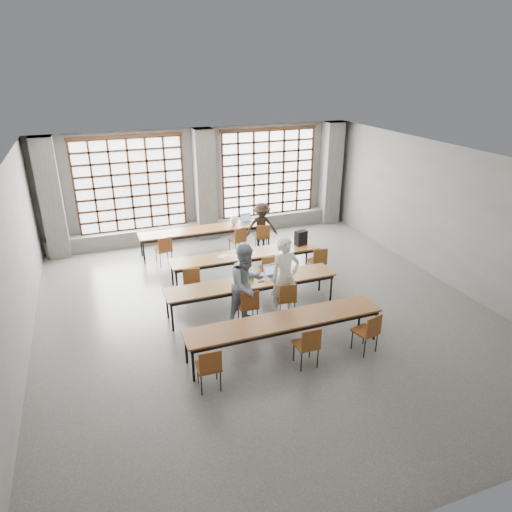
% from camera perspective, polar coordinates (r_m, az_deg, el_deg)
% --- Properties ---
extents(floor, '(11.00, 11.00, 0.00)m').
position_cam_1_polar(floor, '(10.68, 1.15, -6.98)').
color(floor, '#4B4B49').
rests_on(floor, ground).
extents(ceiling, '(11.00, 11.00, 0.00)m').
position_cam_1_polar(ceiling, '(9.42, 1.32, 11.74)').
color(ceiling, silver).
rests_on(ceiling, floor).
extents(wall_back, '(10.00, 0.00, 10.00)m').
position_cam_1_polar(wall_back, '(14.92, -6.68, 9.05)').
color(wall_back, '#5D5D5A').
rests_on(wall_back, floor).
extents(wall_front, '(10.00, 0.00, 10.00)m').
position_cam_1_polar(wall_front, '(5.86, 22.46, -17.15)').
color(wall_front, '#5D5D5A').
rests_on(wall_front, floor).
extents(wall_left, '(0.00, 11.00, 11.00)m').
position_cam_1_polar(wall_left, '(9.43, -28.31, -2.34)').
color(wall_left, '#5D5D5A').
rests_on(wall_left, floor).
extents(wall_right, '(0.00, 11.00, 11.00)m').
position_cam_1_polar(wall_right, '(12.55, 23.03, 4.58)').
color(wall_right, '#5D5D5A').
rests_on(wall_right, floor).
extents(column_left, '(0.60, 0.55, 3.50)m').
position_cam_1_polar(column_left, '(14.29, -24.24, 6.50)').
color(column_left, '#51514E').
rests_on(column_left, floor).
extents(column_mid, '(0.60, 0.55, 3.50)m').
position_cam_1_polar(column_mid, '(14.66, -6.41, 8.80)').
color(column_mid, '#51514E').
rests_on(column_mid, floor).
extents(column_right, '(0.60, 0.55, 3.50)m').
position_cam_1_polar(column_right, '(16.31, 9.31, 10.12)').
color(column_right, '#51514E').
rests_on(column_right, floor).
extents(window_left, '(3.32, 0.12, 3.00)m').
position_cam_1_polar(window_left, '(14.46, -15.39, 8.52)').
color(window_left, white).
rests_on(window_left, wall_back).
extents(window_right, '(3.32, 0.12, 3.00)m').
position_cam_1_polar(window_right, '(15.49, 1.58, 10.29)').
color(window_right, white).
rests_on(window_right, wall_back).
extents(sill_ledge, '(9.80, 0.35, 0.50)m').
position_cam_1_polar(sill_ledge, '(15.18, -6.23, 3.38)').
color(sill_ledge, '#51514E').
rests_on(sill_ledge, floor).
extents(desk_row_a, '(4.00, 0.70, 0.73)m').
position_cam_1_polar(desk_row_a, '(13.84, -6.25, 3.21)').
color(desk_row_a, brown).
rests_on(desk_row_a, floor).
extents(desk_row_b, '(4.00, 0.70, 0.73)m').
position_cam_1_polar(desk_row_b, '(11.96, -1.23, 0.04)').
color(desk_row_b, brown).
rests_on(desk_row_b, floor).
extents(desk_row_c, '(4.00, 0.70, 0.73)m').
position_cam_1_polar(desk_row_c, '(10.48, -0.51, -3.48)').
color(desk_row_c, brown).
rests_on(desk_row_c, floor).
extents(desk_row_d, '(4.00, 0.70, 0.73)m').
position_cam_1_polar(desk_row_d, '(9.03, 3.64, -8.27)').
color(desk_row_d, brown).
rests_on(desk_row_d, floor).
extents(chair_back_left, '(0.49, 0.49, 0.88)m').
position_cam_1_polar(chair_back_left, '(13.06, -11.41, 1.01)').
color(chair_back_left, brown).
rests_on(chair_back_left, floor).
extents(chair_back_mid, '(0.51, 0.51, 0.88)m').
position_cam_1_polar(chair_back_mid, '(13.53, -2.19, 2.28)').
color(chair_back_mid, brown).
rests_on(chair_back_mid, floor).
extents(chair_back_right, '(0.50, 0.50, 0.88)m').
position_cam_1_polar(chair_back_right, '(13.77, 0.83, 2.68)').
color(chair_back_right, brown).
rests_on(chair_back_right, floor).
extents(chair_mid_left, '(0.49, 0.49, 0.88)m').
position_cam_1_polar(chair_mid_left, '(11.07, -8.05, -2.93)').
color(chair_mid_left, brown).
rests_on(chair_mid_left, floor).
extents(chair_mid_centre, '(0.50, 0.50, 0.88)m').
position_cam_1_polar(chair_mid_centre, '(11.60, 1.60, -1.42)').
color(chair_mid_centre, brown).
rests_on(chair_mid_centre, floor).
extents(chair_mid_right, '(0.45, 0.45, 0.88)m').
position_cam_1_polar(chair_mid_right, '(12.16, 7.78, -0.44)').
color(chair_mid_right, brown).
rests_on(chair_mid_right, floor).
extents(chair_front_left, '(0.45, 0.45, 0.88)m').
position_cam_1_polar(chair_front_left, '(9.93, -0.92, -5.95)').
color(chair_front_left, maroon).
rests_on(chair_front_left, floor).
extents(chair_front_right, '(0.47, 0.47, 0.88)m').
position_cam_1_polar(chair_front_right, '(10.22, 3.83, -5.08)').
color(chair_front_right, brown).
rests_on(chair_front_right, floor).
extents(chair_near_left, '(0.44, 0.45, 0.88)m').
position_cam_1_polar(chair_near_left, '(8.14, -5.86, -13.39)').
color(chair_near_left, brown).
rests_on(chair_near_left, floor).
extents(chair_near_mid, '(0.42, 0.43, 0.88)m').
position_cam_1_polar(chair_near_mid, '(8.70, 6.54, -10.74)').
color(chair_near_mid, brown).
rests_on(chair_near_mid, floor).
extents(chair_near_right, '(0.51, 0.51, 0.88)m').
position_cam_1_polar(chair_near_right, '(9.30, 13.91, -8.89)').
color(chair_near_right, brown).
rests_on(chair_near_right, floor).
extents(student_male, '(0.73, 0.51, 1.90)m').
position_cam_1_polar(student_male, '(10.14, 3.64, -2.70)').
color(student_male, white).
rests_on(student_male, floor).
extents(student_female, '(1.10, 0.98, 1.86)m').
position_cam_1_polar(student_female, '(9.85, -1.16, -3.59)').
color(student_female, '#19294D').
rests_on(student_female, floor).
extents(student_back, '(1.03, 0.69, 1.49)m').
position_cam_1_polar(student_back, '(13.81, 0.71, 3.67)').
color(student_back, black).
rests_on(student_back, floor).
extents(laptop_front, '(0.39, 0.34, 0.26)m').
position_cam_1_polar(laptop_front, '(10.69, 2.02, -2.16)').
color(laptop_front, '#AFAFB4').
rests_on(laptop_front, desk_row_c).
extents(laptop_back, '(0.41, 0.36, 0.26)m').
position_cam_1_polar(laptop_back, '(14.25, -1.16, 4.49)').
color(laptop_back, '#ADAEB2').
rests_on(laptop_back, desk_row_a).
extents(mouse, '(0.10, 0.07, 0.04)m').
position_cam_1_polar(mouse, '(10.75, 4.29, -2.31)').
color(mouse, white).
rests_on(mouse, desk_row_c).
extents(green_box, '(0.26, 0.13, 0.09)m').
position_cam_1_polar(green_box, '(10.48, -0.92, -2.80)').
color(green_box, green).
rests_on(green_box, desk_row_c).
extents(phone, '(0.14, 0.08, 0.01)m').
position_cam_1_polar(phone, '(10.42, 0.61, -3.19)').
color(phone, black).
rests_on(phone, desk_row_c).
extents(paper_sheet_a, '(0.36, 0.32, 0.00)m').
position_cam_1_polar(paper_sheet_a, '(11.81, -4.06, 0.03)').
color(paper_sheet_a, silver).
rests_on(paper_sheet_a, desk_row_b).
extents(paper_sheet_b, '(0.36, 0.34, 0.00)m').
position_cam_1_polar(paper_sheet_b, '(11.80, -2.52, 0.05)').
color(paper_sheet_b, silver).
rests_on(paper_sheet_b, desk_row_b).
extents(paper_sheet_c, '(0.35, 0.29, 0.00)m').
position_cam_1_polar(paper_sheet_c, '(11.96, -0.78, 0.40)').
color(paper_sheet_c, white).
rests_on(paper_sheet_c, desk_row_b).
extents(backpack, '(0.36, 0.26, 0.40)m').
position_cam_1_polar(backpack, '(12.48, 5.64, 2.27)').
color(backpack, black).
rests_on(backpack, desk_row_b).
extents(plastic_bag, '(0.26, 0.21, 0.29)m').
position_cam_1_polar(plastic_bag, '(14.04, -2.78, 4.53)').
color(plastic_bag, white).
rests_on(plastic_bag, desk_row_a).
extents(red_pouch, '(0.21, 0.13, 0.06)m').
position_cam_1_polar(red_pouch, '(8.23, -5.97, -13.27)').
color(red_pouch, maroon).
rests_on(red_pouch, chair_near_left).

